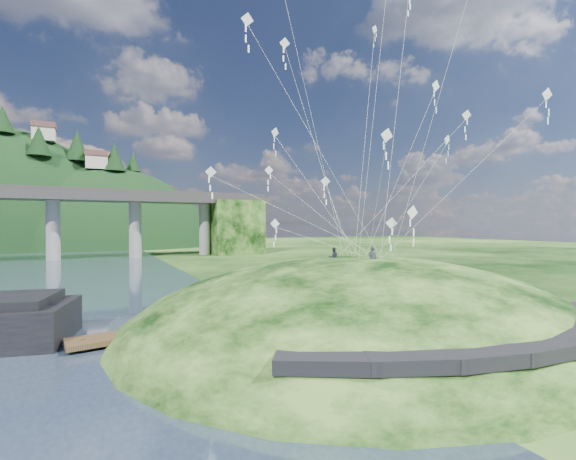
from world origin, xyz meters
name	(u,v)px	position (x,y,z in m)	size (l,w,h in m)	color
ground	(274,348)	(0.00, 0.00, 0.00)	(320.00, 320.00, 0.00)	black
grass_hill	(360,345)	(8.00, 2.00, -1.50)	(36.00, 32.00, 13.00)	black
footpath	(510,341)	(7.46, -9.74, 2.08)	(22.29, 5.84, 0.83)	black
wooden_dock	(177,328)	(-4.62, 5.78, 0.42)	(13.41, 3.82, 0.95)	#392817
kite_flyers	(349,247)	(7.24, 2.45, 5.78)	(2.59, 3.13, 1.78)	#282C36
kite_swarm	(354,106)	(7.08, 1.70, 15.92)	(19.37, 16.23, 20.43)	white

